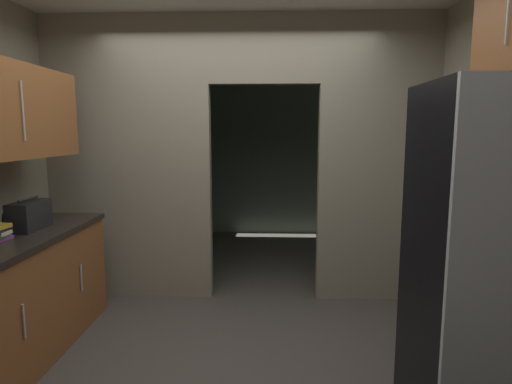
% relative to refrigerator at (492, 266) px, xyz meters
% --- Properties ---
extents(ground, '(20.00, 20.00, 0.00)m').
position_rel_refrigerator_xyz_m(ground, '(-1.44, 0.50, -0.93)').
color(ground, '#47423D').
extents(kitchen_partition, '(3.67, 0.12, 2.67)m').
position_rel_refrigerator_xyz_m(kitchen_partition, '(-1.51, 1.87, 0.49)').
color(kitchen_partition, gray).
rests_on(kitchen_partition, ground).
extents(adjoining_room_shell, '(3.67, 2.73, 2.67)m').
position_rel_refrigerator_xyz_m(adjoining_room_shell, '(-1.44, 3.76, 0.41)').
color(adjoining_room_shell, slate).
rests_on(adjoining_room_shell, ground).
extents(refrigerator, '(0.73, 0.71, 1.85)m').
position_rel_refrigerator_xyz_m(refrigerator, '(0.00, 0.00, 0.00)').
color(refrigerator, black).
rests_on(refrigerator, ground).
extents(lower_cabinet_run, '(0.66, 1.78, 0.89)m').
position_rel_refrigerator_xyz_m(lower_cabinet_run, '(-2.95, 0.63, -0.48)').
color(lower_cabinet_run, brown).
rests_on(lower_cabinet_run, ground).
extents(boombox, '(0.18, 0.36, 0.24)m').
position_rel_refrigerator_xyz_m(boombox, '(-2.93, 0.86, 0.07)').
color(boombox, black).
rests_on(boombox, lower_cabinet_run).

